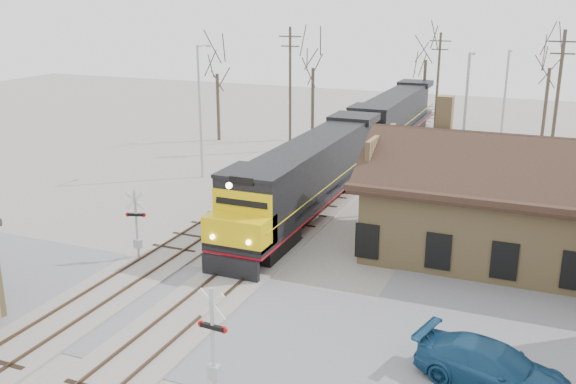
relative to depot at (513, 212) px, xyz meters
name	(u,v)px	position (x,y,z in m)	size (l,w,h in m)	color
ground	(188,315)	(-11.99, -12.00, -2.41)	(140.00, 140.00, 0.00)	gray
road	(188,315)	(-11.99, -12.00, -2.39)	(60.00, 9.00, 0.03)	slate
track_main	(312,210)	(-11.99, 3.00, -2.34)	(3.40, 90.00, 0.24)	gray
track_siding	(248,202)	(-16.49, 3.00, -2.34)	(3.40, 90.00, 0.24)	gray
depot	(513,212)	(0.00, 0.00, 0.00)	(15.20, 9.31, 7.90)	#9A7E50
locomotive_lead	(306,178)	(-11.99, 1.84, 0.08)	(3.18, 21.28, 4.73)	black
locomotive_trailing	(392,118)	(-11.99, 23.39, 0.08)	(3.18, 21.28, 4.47)	black
crossbuck_near	(213,346)	(-8.17, -16.62, -0.54)	(1.13, 0.30, 3.95)	#A5A8AD
crossbuck_far	(137,227)	(-17.52, -7.69, -0.66)	(1.02, 0.39, 3.68)	#A5A8AD
parked_car	(494,368)	(0.40, -12.59, -1.63)	(2.19, 5.39, 1.56)	navy
streetlight_a	(201,105)	(-22.41, 7.50, 2.98)	(0.25, 2.04, 9.69)	#A5A8AD
streetlight_b	(465,124)	(-3.63, 7.24, 3.01)	(0.25, 2.04, 9.76)	#A5A8AD
streetlight_c	(505,100)	(-2.35, 21.01, 2.62)	(0.25, 2.04, 8.98)	#A5A8AD
utility_pole_a	(290,87)	(-19.71, 18.04, 3.11)	(2.00, 0.24, 10.58)	#382D23
utility_pole_b	(438,81)	(-9.38, 30.80, 2.68)	(2.00, 0.24, 9.73)	#382D23
utility_pole_c	(556,106)	(1.49, 15.06, 3.25)	(2.00, 0.24, 10.84)	#382D23
tree_a	(217,63)	(-27.57, 19.49, 4.81)	(4.14, 4.14, 10.14)	#382D23
tree_b	(313,56)	(-19.64, 23.45, 5.35)	(4.44, 4.44, 10.89)	#382D23
tree_c	(426,49)	(-11.33, 34.37, 5.47)	(4.51, 4.51, 11.06)	#382D23
tree_d	(551,56)	(0.62, 31.74, 5.37)	(4.46, 4.46, 10.92)	#382D23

